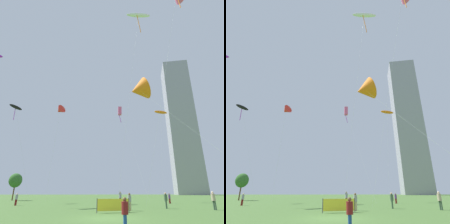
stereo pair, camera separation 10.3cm
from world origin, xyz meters
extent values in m
plane|color=#476B30|center=(0.00, 0.00, 0.00)|extent=(280.00, 280.00, 0.00)
cylinder|color=tan|center=(2.50, 5.98, 0.41)|extent=(0.15, 0.15, 0.82)
cylinder|color=tan|center=(2.33, 6.00, 0.41)|extent=(0.15, 0.15, 0.82)
cylinder|color=gray|center=(2.42, 5.99, 1.14)|extent=(0.38, 0.38, 0.65)
sphere|color=brown|center=(2.42, 5.99, 1.58)|extent=(0.22, 0.22, 0.22)
cylinder|color=#3F593F|center=(11.61, 6.58, 0.45)|extent=(0.17, 0.17, 0.90)
cylinder|color=#3F593F|center=(11.70, 6.42, 0.45)|extent=(0.17, 0.17, 0.90)
cylinder|color=tan|center=(11.65, 6.50, 1.26)|extent=(0.41, 0.41, 0.71)
sphere|color=beige|center=(11.65, 6.50, 1.73)|extent=(0.24, 0.24, 0.24)
cylinder|color=#1E478C|center=(0.76, -5.37, 0.37)|extent=(0.14, 0.14, 0.75)
cylinder|color=#1E478C|center=(0.81, -5.23, 0.37)|extent=(0.14, 0.14, 0.75)
cylinder|color=maroon|center=(0.79, -5.30, 1.05)|extent=(0.34, 0.34, 0.59)
sphere|color=brown|center=(0.79, -5.30, 1.44)|extent=(0.20, 0.20, 0.20)
cylinder|color=maroon|center=(10.81, 18.95, 0.38)|extent=(0.14, 0.14, 0.76)
cylinder|color=maroon|center=(10.66, 18.99, 0.38)|extent=(0.14, 0.14, 0.76)
cylinder|color=#593372|center=(10.74, 18.97, 1.07)|extent=(0.35, 0.35, 0.61)
sphere|color=brown|center=(10.74, 18.97, 1.47)|extent=(0.21, 0.21, 0.21)
cylinder|color=maroon|center=(-12.67, 14.76, 0.40)|extent=(0.15, 0.15, 0.79)
cylinder|color=maroon|center=(-12.83, 14.80, 0.40)|extent=(0.15, 0.15, 0.79)
cylinder|color=gray|center=(-12.75, 14.78, 1.10)|extent=(0.36, 0.36, 0.63)
sphere|color=beige|center=(-12.75, 14.78, 1.52)|extent=(0.21, 0.21, 0.21)
cylinder|color=maroon|center=(2.25, 16.89, 0.45)|extent=(0.17, 0.17, 0.89)
cylinder|color=maroon|center=(2.37, 16.75, 0.45)|extent=(0.17, 0.17, 0.89)
cylinder|color=gray|center=(2.31, 16.82, 1.25)|extent=(0.41, 0.41, 0.71)
sphere|color=tan|center=(2.31, 16.82, 1.72)|extent=(0.24, 0.24, 0.24)
cylinder|color=#3F593F|center=(6.96, 8.47, 0.42)|extent=(0.16, 0.16, 0.84)
cylinder|color=#3F593F|center=(7.05, 8.62, 0.42)|extent=(0.16, 0.16, 0.84)
cylinder|color=#3F593F|center=(7.01, 8.55, 1.17)|extent=(0.39, 0.39, 0.67)
sphere|color=tan|center=(7.01, 8.55, 1.62)|extent=(0.23, 0.23, 0.23)
cylinder|color=silver|center=(7.78, 7.64, 14.94)|extent=(5.15, 7.80, 29.88)
cylinder|color=orange|center=(10.34, 3.74, 27.89)|extent=(0.12, 0.61, 3.35)
cylinder|color=silver|center=(8.03, 0.22, 6.52)|extent=(8.68, 7.82, 13.05)
cone|color=orange|center=(3.70, 4.12, 13.04)|extent=(2.73, 2.74, 3.09)
cylinder|color=silver|center=(12.62, 27.35, 9.49)|extent=(0.28, 4.18, 18.97)
ellipsoid|color=orange|center=(12.75, 25.27, 18.97)|extent=(3.71, 2.20, 1.00)
cylinder|color=silver|center=(-17.25, 24.53, 9.57)|extent=(5.50, 1.05, 19.14)
ellipsoid|color=black|center=(-19.99, 24.01, 19.14)|extent=(2.69, 2.21, 1.29)
cylinder|color=purple|center=(-19.99, 24.01, 17.42)|extent=(0.36, 0.45, 2.82)
cylinder|color=silver|center=(5.41, 22.91, 9.80)|extent=(4.30, 6.98, 19.60)
cube|color=#E5598C|center=(3.26, 26.39, 19.60)|extent=(0.83, 0.91, 2.03)
cylinder|color=purple|center=(3.26, 26.39, 17.95)|extent=(0.61, 0.32, 2.66)
cylinder|color=silver|center=(3.30, 9.61, 14.75)|extent=(3.66, 3.54, 29.50)
ellipsoid|color=white|center=(5.12, 7.85, 29.50)|extent=(4.10, 0.79, 0.75)
cylinder|color=orange|center=(5.12, 7.85, 27.53)|extent=(0.62, 0.45, 3.31)
cylinder|color=silver|center=(-10.71, 23.97, 8.71)|extent=(2.26, 5.34, 17.43)
cone|color=red|center=(-9.59, 21.30, 17.42)|extent=(2.62, 2.61, 2.19)
cylinder|color=brown|center=(-20.85, 32.65, 1.63)|extent=(0.28, 0.28, 3.25)
ellipsoid|color=#336628|center=(-20.85, 32.65, 4.27)|extent=(2.91, 2.91, 3.15)
cube|color=#939399|center=(56.67, 119.57, 49.17)|extent=(22.15, 23.90, 98.34)
cylinder|color=#4C4C4C|center=(2.14, 4.39, 0.62)|extent=(0.08, 0.08, 1.23)
cylinder|color=#4C4C4C|center=(-0.89, 3.75, 0.62)|extent=(0.08, 0.08, 1.23)
cube|color=yellow|center=(0.63, 4.07, 0.67)|extent=(3.04, 0.67, 1.03)
camera|label=1|loc=(-0.30, -16.15, 1.79)|focal=31.21mm
camera|label=2|loc=(-0.19, -16.16, 1.79)|focal=31.21mm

